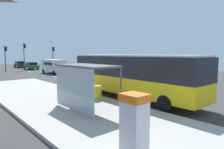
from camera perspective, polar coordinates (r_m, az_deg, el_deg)
The scene contains 21 objects.
ground_plane at distance 25.97m, azimuth -11.89°, elevation -1.57°, with size 56.00×92.00×0.04m, color #38383A.
sidewalk_platform at distance 12.58m, azimuth -11.11°, elevation -9.01°, with size 6.20×30.00×0.18m, color #ADAAA3.
lane_stripe_seg_1 at distance 15.08m, azimuth 17.93°, elevation -7.02°, with size 0.16×2.20×0.01m, color silver.
lane_stripe_seg_2 at distance 18.12m, azimuth 4.29°, elevation -4.59°, with size 0.16×2.20×0.01m, color silver.
lane_stripe_seg_3 at distance 21.90m, azimuth -4.99°, elevation -2.77°, with size 0.16×2.20×0.01m, color silver.
lane_stripe_seg_4 at distance 26.09m, azimuth -11.41°, elevation -1.47°, with size 0.16×2.20×0.01m, color silver.
lane_stripe_seg_5 at distance 30.52m, azimuth -16.01°, elevation -0.52°, with size 0.16×2.20×0.01m, color silver.
lane_stripe_seg_6 at distance 35.11m, azimuth -19.42°, elevation 0.19°, with size 0.16×2.20×0.01m, color silver.
lane_stripe_seg_7 at distance 39.79m, azimuth -22.03°, elevation 0.73°, with size 0.16×2.20×0.01m, color silver.
bus at distance 14.84m, azimuth 5.41°, elevation 0.23°, with size 2.55×11.01×3.21m.
white_van at distance 35.04m, azimuth -16.05°, elevation 2.48°, with size 2.12×5.24×2.30m.
sedan_near at distance 45.33m, azimuth -21.73°, elevation 2.32°, with size 1.84×4.40×1.52m.
sedan_far at distance 52.42m, azimuth -24.38°, elevation 2.64°, with size 1.96×4.46×1.52m.
ticket_machine at distance 6.33m, azimuth 6.28°, elevation -13.85°, with size 0.66×0.76×1.94m.
recycling_bin_yellow at distance 13.92m, azimuth -3.99°, elevation -5.07°, with size 0.52×0.52×0.95m, color yellow.
recycling_bin_green at distance 14.48m, azimuth -5.65°, elevation -4.66°, with size 0.52×0.52×0.95m, color green.
recycling_bin_orange at distance 15.05m, azimuth -7.19°, elevation -4.27°, with size 0.52×0.52×0.95m, color orange.
traffic_light_near_side at distance 42.98m, azimuth -16.17°, elevation 5.45°, with size 0.49×0.28×4.68m.
traffic_light_far_side at distance 40.95m, azimuth -27.69°, elevation 4.95°, with size 0.49×0.28×4.63m.
traffic_light_median at distance 42.64m, azimuth -23.36°, elevation 5.66°, with size 0.49×0.28×5.24m.
bus_shelter at distance 11.25m, azimuth -8.53°, elevation -0.32°, with size 1.80×4.00×2.50m.
Camera 1 is at (-12.35, -8.60, 3.31)m, focal length 32.58 mm.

